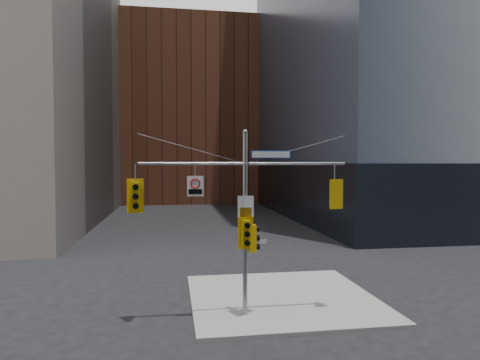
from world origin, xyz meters
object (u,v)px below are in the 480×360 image
object	(u,v)px
signal_assembly	(245,205)
regulatory_sign_arm	(195,186)
traffic_light_pole_front	(246,233)
street_sign_blade	(271,154)
traffic_light_pole_side	(253,238)
traffic_light_west_arm	(135,196)
traffic_light_east_arm	(334,194)

from	to	relation	value
signal_assembly	regulatory_sign_arm	size ratio (longest dim) A/B	10.36
traffic_light_pole_front	regulatory_sign_arm	bearing A→B (deg)	172.50
street_sign_blade	traffic_light_pole_side	bearing A→B (deg)	177.45
traffic_light_west_arm	traffic_light_pole_front	world-z (taller)	traffic_light_west_arm
signal_assembly	traffic_light_west_arm	distance (m)	4.12
traffic_light_pole_side	traffic_light_west_arm	bearing A→B (deg)	82.40
signal_assembly	traffic_light_pole_front	bearing A→B (deg)	-90.00
traffic_light_pole_side	traffic_light_pole_front	size ratio (longest dim) A/B	0.85
traffic_light_pole_side	traffic_light_east_arm	bearing A→B (deg)	-97.80
traffic_light_west_arm	street_sign_blade	bearing A→B (deg)	-6.52
traffic_light_west_arm	traffic_light_east_arm	xyz separation A→B (m)	(7.70, -0.01, -0.00)
traffic_light_east_arm	traffic_light_pole_front	size ratio (longest dim) A/B	0.95
traffic_light_east_arm	street_sign_blade	bearing A→B (deg)	-7.35
signal_assembly	street_sign_blade	size ratio (longest dim) A/B	5.05
signal_assembly	regulatory_sign_arm	bearing A→B (deg)	-179.39
traffic_light_east_arm	traffic_light_pole_side	size ratio (longest dim) A/B	1.12
traffic_light_pole_side	regulatory_sign_arm	world-z (taller)	regulatory_sign_arm
traffic_light_east_arm	regulatory_sign_arm	world-z (taller)	regulatory_sign_arm
traffic_light_east_arm	regulatory_sign_arm	distance (m)	5.51
traffic_light_west_arm	traffic_light_pole_front	distance (m)	4.36
traffic_light_pole_side	street_sign_blade	xyz separation A→B (m)	(0.68, -0.01, 3.23)
traffic_light_east_arm	street_sign_blade	distance (m)	3.01
traffic_light_west_arm	traffic_light_pole_side	xyz separation A→B (m)	(4.43, -0.00, -1.68)
traffic_light_west_arm	regulatory_sign_arm	bearing A→B (deg)	-7.27
street_sign_blade	signal_assembly	bearing A→B (deg)	178.46
signal_assembly	traffic_light_pole_side	world-z (taller)	signal_assembly
regulatory_sign_arm	traffic_light_east_arm	bearing A→B (deg)	4.10
traffic_light_west_arm	street_sign_blade	size ratio (longest dim) A/B	0.81
signal_assembly	traffic_light_pole_front	size ratio (longest dim) A/B	6.47
signal_assembly	traffic_light_east_arm	size ratio (longest dim) A/B	6.81
traffic_light_west_arm	regulatory_sign_arm	xyz separation A→B (m)	(2.20, -0.03, 0.37)
street_sign_blade	regulatory_sign_arm	bearing A→B (deg)	178.75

